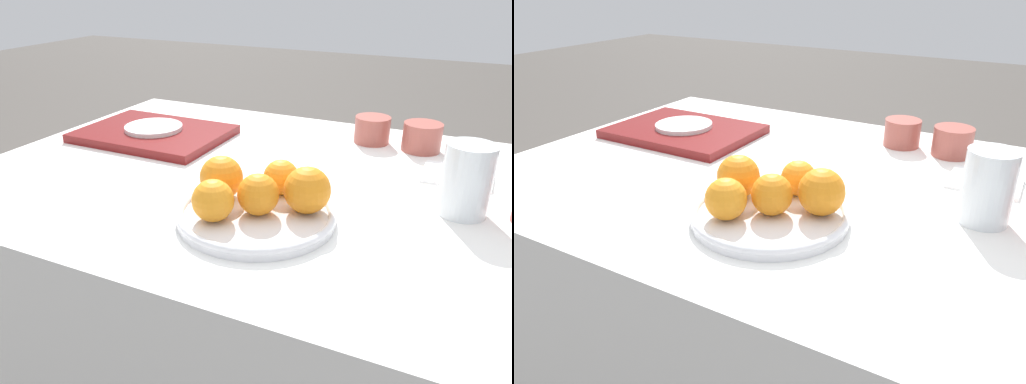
# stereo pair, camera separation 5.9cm
# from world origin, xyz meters

# --- Properties ---
(table) EXTENTS (1.15, 0.83, 0.71)m
(table) POSITION_xyz_m (0.00, 0.00, 0.35)
(table) COLOR white
(table) RESTS_ON ground_plane
(fruit_platter) EXTENTS (0.26, 0.26, 0.02)m
(fruit_platter) POSITION_xyz_m (0.06, -0.18, 0.72)
(fruit_platter) COLOR silver
(fruit_platter) RESTS_ON table
(orange_0) EXTENTS (0.06, 0.06, 0.06)m
(orange_0) POSITION_xyz_m (0.07, -0.10, 0.75)
(orange_0) COLOR orange
(orange_0) RESTS_ON fruit_platter
(orange_1) EXTENTS (0.08, 0.08, 0.08)m
(orange_1) POSITION_xyz_m (0.13, -0.14, 0.76)
(orange_1) COLOR orange
(orange_1) RESTS_ON fruit_platter
(orange_2) EXTENTS (0.07, 0.07, 0.07)m
(orange_2) POSITION_xyz_m (0.07, -0.18, 0.76)
(orange_2) COLOR orange
(orange_2) RESTS_ON fruit_platter
(orange_3) EXTENTS (0.07, 0.07, 0.07)m
(orange_3) POSITION_xyz_m (-0.01, -0.15, 0.76)
(orange_3) COLOR orange
(orange_3) RESTS_ON fruit_platter
(orange_4) EXTENTS (0.07, 0.07, 0.07)m
(orange_4) POSITION_xyz_m (0.01, -0.23, 0.76)
(orange_4) COLOR orange
(orange_4) RESTS_ON fruit_platter
(water_glass) EXTENTS (0.08, 0.08, 0.12)m
(water_glass) POSITION_xyz_m (0.36, -0.01, 0.77)
(water_glass) COLOR silver
(water_glass) RESTS_ON table
(serving_tray) EXTENTS (0.33, 0.25, 0.02)m
(serving_tray) POSITION_xyz_m (-0.34, 0.10, 0.72)
(serving_tray) COLOR maroon
(serving_tray) RESTS_ON table
(side_plate) EXTENTS (0.14, 0.14, 0.01)m
(side_plate) POSITION_xyz_m (-0.34, 0.10, 0.73)
(side_plate) COLOR white
(side_plate) RESTS_ON serving_tray
(cup_0) EXTENTS (0.08, 0.08, 0.06)m
(cup_0) POSITION_xyz_m (0.25, 0.28, 0.74)
(cup_0) COLOR #9E4C42
(cup_0) RESTS_ON table
(cup_1) EXTENTS (0.08, 0.08, 0.06)m
(cup_1) POSITION_xyz_m (0.14, 0.29, 0.74)
(cup_1) COLOR #9E4C42
(cup_1) RESTS_ON table
(napkin) EXTENTS (0.13, 0.11, 0.01)m
(napkin) POSITION_xyz_m (0.34, 0.15, 0.71)
(napkin) COLOR white
(napkin) RESTS_ON table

